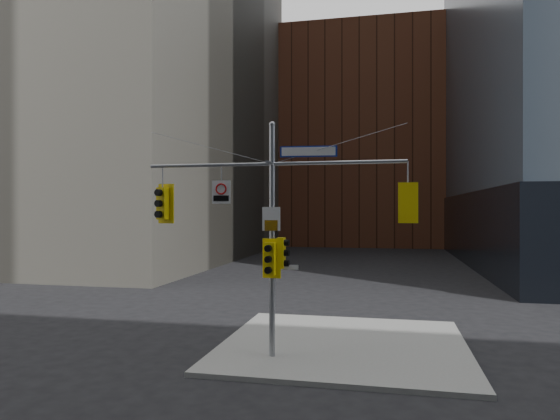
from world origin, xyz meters
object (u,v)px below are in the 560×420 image
at_px(signal_assembly, 272,216).
at_px(traffic_light_west_arm, 163,204).
at_px(traffic_light_east_arm, 408,203).
at_px(traffic_light_pole_side, 282,253).
at_px(regulatory_sign_arm, 221,191).
at_px(traffic_light_pole_front, 270,259).
at_px(street_sign_blade, 308,151).

height_order(signal_assembly, traffic_light_west_arm, signal_assembly).
relative_size(traffic_light_east_arm, traffic_light_pole_side, 1.25).
bearing_deg(regulatory_sign_arm, traffic_light_pole_front, -15.57).
xyz_separation_m(traffic_light_west_arm, regulatory_sign_arm, (1.98, -0.03, 0.37)).
distance_m(traffic_light_east_arm, regulatory_sign_arm, 5.64).
bearing_deg(signal_assembly, traffic_light_pole_side, 0.91).
xyz_separation_m(traffic_light_east_arm, traffic_light_pole_front, (-4.01, -0.27, -1.67)).
bearing_deg(traffic_light_pole_side, street_sign_blade, -87.24).
relative_size(signal_assembly, traffic_light_pole_front, 6.68).
bearing_deg(traffic_light_west_arm, street_sign_blade, 14.35).
bearing_deg(traffic_light_pole_front, regulatory_sign_arm, 175.93).
xyz_separation_m(traffic_light_west_arm, street_sign_blade, (4.72, -0.01, 1.55)).
height_order(traffic_light_east_arm, traffic_light_pole_front, traffic_light_east_arm).
distance_m(traffic_light_west_arm, traffic_light_east_arm, 7.61).
bearing_deg(signal_assembly, traffic_light_east_arm, 0.02).
height_order(signal_assembly, traffic_light_pole_side, signal_assembly).
relative_size(traffic_light_west_arm, traffic_light_pole_side, 1.37).
xyz_separation_m(signal_assembly, traffic_light_east_arm, (4.01, 0.00, 0.38)).
distance_m(traffic_light_pole_side, traffic_light_pole_front, 0.45).
distance_m(traffic_light_west_arm, traffic_light_pole_front, 3.98).
height_order(traffic_light_west_arm, traffic_light_pole_front, traffic_light_west_arm).
bearing_deg(traffic_light_west_arm, traffic_light_east_arm, 14.38).
bearing_deg(street_sign_blade, traffic_light_west_arm, 174.58).
relative_size(traffic_light_pole_side, street_sign_blade, 0.54).
distance_m(traffic_light_pole_side, regulatory_sign_arm, 2.70).
relative_size(traffic_light_pole_side, regulatory_sign_arm, 1.29).
relative_size(traffic_light_pole_front, street_sign_blade, 0.70).
distance_m(traffic_light_pole_front, regulatory_sign_arm, 2.62).
bearing_deg(regulatory_sign_arm, traffic_light_east_arm, -6.70).
bearing_deg(street_sign_blade, traffic_light_east_arm, -5.33).
bearing_deg(signal_assembly, street_sign_blade, 0.16).
xyz_separation_m(traffic_light_west_arm, traffic_light_pole_side, (3.92, -0.01, -1.51)).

